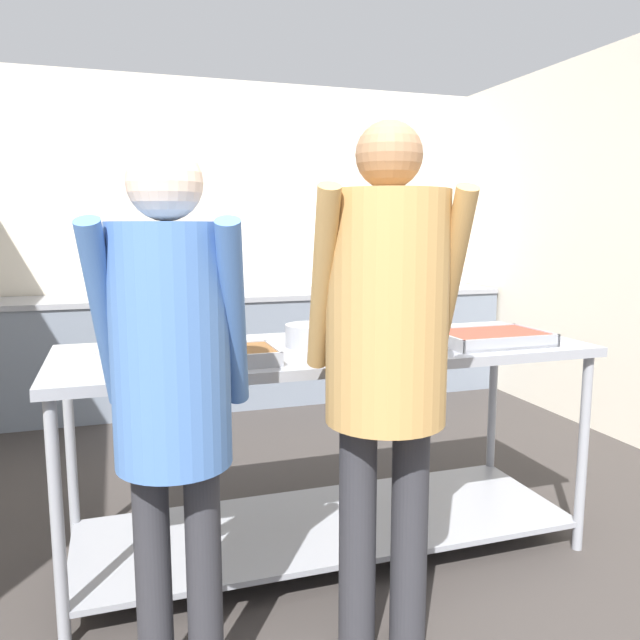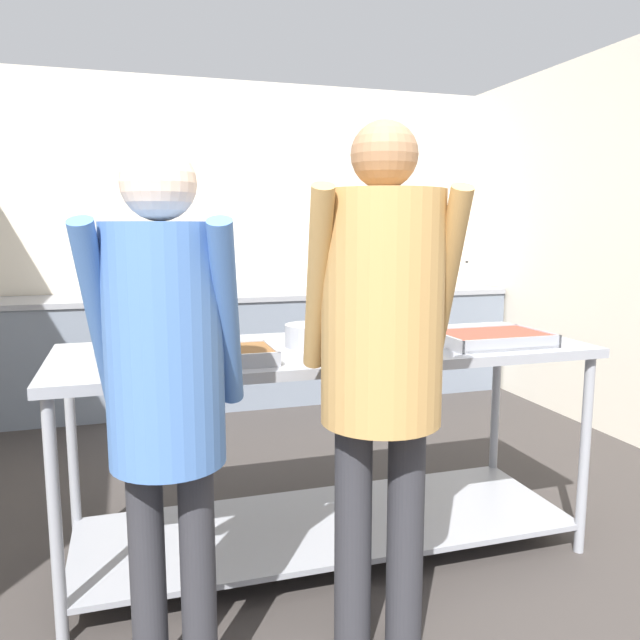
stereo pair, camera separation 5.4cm
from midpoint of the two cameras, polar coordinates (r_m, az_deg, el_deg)
The scene contains 12 objects.
wall_rear at distance 5.47m, azimuth -7.77°, elevation 7.23°, with size 4.72×0.06×2.65m.
wall_right at distance 4.60m, azimuth 27.49°, elevation 6.13°, with size 0.06×4.33×2.65m.
back_counter at distance 5.20m, azimuth -6.91°, elevation -2.50°, with size 4.56×0.65×0.90m.
serving_counter at distance 2.75m, azimuth 1.19°, elevation -8.62°, with size 2.25×0.80×0.93m.
broccoli_bowl at distance 2.42m, azimuth -16.87°, elevation -2.98°, with size 0.22×0.22×0.11m.
serving_tray_vegetables at distance 2.37m, azimuth -8.41°, elevation -3.31°, with size 0.40×0.27×0.05m.
sauce_pan at distance 2.68m, azimuth -0.19°, elevation -1.31°, with size 0.37×0.23×0.09m.
plate_stack at distance 2.69m, azimuth 7.82°, elevation -1.81°, with size 0.27×0.27×0.06m.
serving_tray_roast at distance 2.83m, azimuth 15.94°, elevation -1.65°, with size 0.47×0.32×0.05m.
guest_serving_left at distance 2.02m, azimuth 6.43°, elevation -1.62°, with size 0.53×0.41×1.76m.
guest_serving_right at distance 1.84m, azimuth -13.13°, elevation -4.45°, with size 0.49×0.41×1.66m.
water_bottle at distance 5.79m, azimuth 13.51°, elevation 4.01°, with size 0.07×0.07×0.23m.
Camera 2 is at (-0.86, -1.19, 1.44)m, focal length 35.00 mm.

